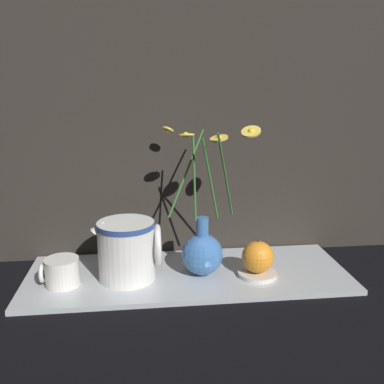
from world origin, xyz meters
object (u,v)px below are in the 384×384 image
at_px(vase_with_flowers, 203,249).
at_px(orange_fruit, 258,257).
at_px(yellow_mug, 61,272).
at_px(ceramic_pitcher, 128,248).

relative_size(vase_with_flowers, orange_fruit, 4.27).
distance_m(vase_with_flowers, yellow_mug, 0.33).
distance_m(yellow_mug, orange_fruit, 0.46).
bearing_deg(ceramic_pitcher, yellow_mug, -173.42).
bearing_deg(yellow_mug, vase_with_flowers, 3.56).
bearing_deg(orange_fruit, ceramic_pitcher, 175.68).
relative_size(vase_with_flowers, yellow_mug, 4.10).
height_order(vase_with_flowers, yellow_mug, vase_with_flowers).
height_order(vase_with_flowers, orange_fruit, vase_with_flowers).
bearing_deg(yellow_mug, ceramic_pitcher, 6.58).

